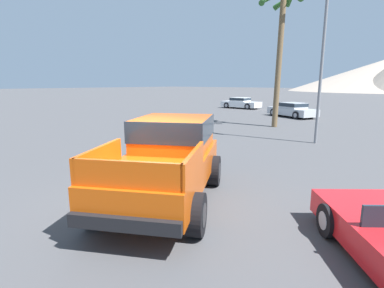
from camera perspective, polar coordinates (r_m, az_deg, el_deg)
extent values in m
plane|color=#424244|center=(7.37, -7.95, -11.63)|extent=(320.00, 320.00, 0.00)
cube|color=#CC4C0C|center=(7.31, -5.24, -4.93)|extent=(4.19, 5.15, 0.67)
cube|color=#CC4C0C|center=(8.04, -3.47, 2.13)|extent=(2.67, 2.76, 0.84)
cube|color=#1E2833|center=(8.02, -3.48, 3.19)|extent=(2.73, 2.82, 0.54)
cube|color=#CC4C0C|center=(6.31, -17.22, -2.68)|extent=(1.05, 1.69, 0.48)
cube|color=#CC4C0C|center=(5.68, 0.33, -3.71)|extent=(1.05, 1.69, 0.48)
cube|color=#CC4C0C|center=(5.10, -12.38, -5.77)|extent=(1.70, 1.06, 0.48)
cube|color=black|center=(9.66, -1.23, -2.10)|extent=(1.77, 1.15, 0.24)
cube|color=black|center=(5.23, -12.81, -14.64)|extent=(1.77, 1.15, 0.24)
cylinder|color=black|center=(9.08, -8.93, -4.30)|extent=(0.71, 0.89, 0.85)
cylinder|color=#232326|center=(9.08, -8.93, -4.30)|extent=(0.53, 0.57, 0.47)
cylinder|color=black|center=(8.63, 4.22, -5.05)|extent=(0.71, 0.89, 0.85)
cylinder|color=#232326|center=(8.63, 4.22, -5.05)|extent=(0.53, 0.57, 0.47)
cylinder|color=black|center=(6.52, -17.87, -11.23)|extent=(0.71, 0.89, 0.85)
cylinder|color=#232326|center=(6.52, -17.87, -11.23)|extent=(0.53, 0.57, 0.47)
cylinder|color=black|center=(5.87, 0.77, -13.28)|extent=(0.71, 0.89, 0.85)
cylinder|color=#232326|center=(5.87, 0.77, -13.28)|extent=(0.53, 0.57, 0.47)
cylinder|color=black|center=(6.42, 24.56, -13.13)|extent=(0.58, 0.63, 0.64)
cylinder|color=#9E9EA3|center=(6.42, 24.56, -13.13)|extent=(0.41, 0.42, 0.35)
cube|color=white|center=(34.95, 9.29, 7.50)|extent=(4.46, 1.89, 0.60)
cube|color=white|center=(34.98, 9.17, 8.37)|extent=(1.89, 1.62, 0.45)
cube|color=#1E2833|center=(34.98, 9.17, 8.46)|extent=(1.93, 1.66, 0.27)
cylinder|color=black|center=(35.03, 11.96, 7.17)|extent=(0.67, 0.23, 0.67)
cylinder|color=#9E9EA3|center=(35.03, 11.96, 7.17)|extent=(0.37, 0.24, 0.37)
cylinder|color=black|center=(33.53, 10.53, 7.03)|extent=(0.67, 0.23, 0.67)
cylinder|color=#9E9EA3|center=(33.53, 10.53, 7.03)|extent=(0.37, 0.24, 0.37)
cylinder|color=black|center=(36.42, 8.14, 7.46)|extent=(0.67, 0.23, 0.67)
cylinder|color=#9E9EA3|center=(36.42, 8.14, 7.46)|extent=(0.37, 0.24, 0.37)
cylinder|color=black|center=(34.98, 6.61, 7.33)|extent=(0.67, 0.23, 0.67)
cylinder|color=#9E9EA3|center=(34.98, 6.61, 7.33)|extent=(0.37, 0.24, 0.37)
cube|color=#B7BABF|center=(27.16, 18.50, 5.89)|extent=(4.73, 3.31, 0.59)
cube|color=#B7BABF|center=(27.04, 18.73, 6.98)|extent=(2.30, 2.14, 0.46)
cube|color=#1E2833|center=(27.04, 18.74, 7.10)|extent=(2.34, 2.18, 0.28)
cylinder|color=black|center=(27.61, 15.25, 5.85)|extent=(0.68, 0.45, 0.64)
cylinder|color=#9E9EA3|center=(27.61, 15.25, 5.85)|extent=(0.42, 0.35, 0.35)
cylinder|color=black|center=(28.74, 17.81, 5.92)|extent=(0.68, 0.45, 0.64)
cylinder|color=#9E9EA3|center=(28.74, 17.81, 5.92)|extent=(0.42, 0.35, 0.35)
cylinder|color=black|center=(25.62, 19.22, 5.20)|extent=(0.68, 0.45, 0.64)
cylinder|color=#9E9EA3|center=(25.62, 19.22, 5.20)|extent=(0.42, 0.35, 0.35)
cylinder|color=black|center=(26.83, 21.79, 5.28)|extent=(0.68, 0.45, 0.64)
cylinder|color=#9E9EA3|center=(26.83, 21.79, 5.28)|extent=(0.42, 0.35, 0.35)
cylinder|color=slate|center=(15.58, 23.61, 15.25)|extent=(0.14, 0.14, 8.27)
cylinder|color=brown|center=(20.80, 16.24, 14.85)|extent=(0.36, 0.69, 8.47)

